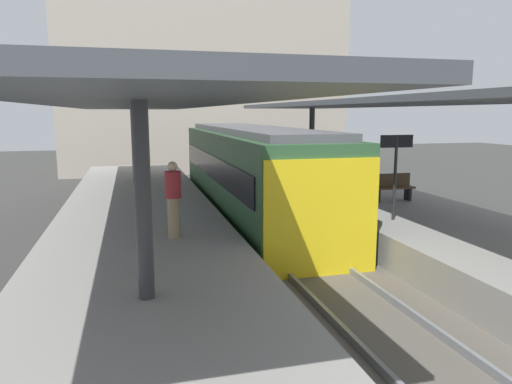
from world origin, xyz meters
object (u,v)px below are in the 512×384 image
at_px(commuter_train, 251,173).
at_px(passenger_near_bench, 173,198).
at_px(platform_bench, 392,186).
at_px(passenger_mid_platform, 309,158).
at_px(platform_sign, 396,158).

height_order(commuter_train, passenger_near_bench, commuter_train).
height_order(platform_bench, passenger_mid_platform, passenger_mid_platform).
bearing_deg(passenger_mid_platform, commuter_train, -140.83).
relative_size(commuter_train, platform_sign, 5.70).
bearing_deg(platform_sign, passenger_near_bench, -176.72).
bearing_deg(platform_bench, platform_sign, -119.74).
xyz_separation_m(platform_sign, passenger_near_bench, (-5.70, -0.33, -0.73)).
xyz_separation_m(platform_sign, passenger_mid_platform, (0.52, 7.37, -0.69)).
distance_m(platform_sign, passenger_near_bench, 5.75).
xyz_separation_m(platform_bench, passenger_mid_platform, (-0.88, 4.92, 0.47)).
bearing_deg(platform_bench, passenger_near_bench, -158.64).
bearing_deg(platform_bench, passenger_mid_platform, 100.18).
bearing_deg(passenger_mid_platform, passenger_near_bench, -128.93).
bearing_deg(passenger_near_bench, platform_bench, 21.36).
relative_size(commuter_train, passenger_mid_platform, 7.05).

